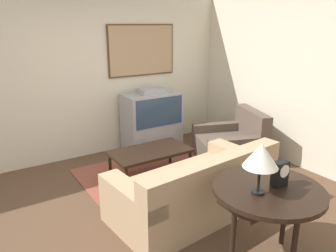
{
  "coord_description": "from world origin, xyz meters",
  "views": [
    {
      "loc": [
        -1.75,
        -3.09,
        2.18
      ],
      "look_at": [
        0.72,
        0.74,
        0.75
      ],
      "focal_mm": 35.0,
      "sensor_mm": 36.0,
      "label": 1
    }
  ],
  "objects_px": {
    "coffee_table": "(150,153)",
    "mantel_clock": "(280,174)",
    "tv": "(152,121)",
    "table_lamp": "(261,156)",
    "couch": "(195,190)",
    "armchair": "(231,145)",
    "console_table": "(268,195)"
  },
  "relations": [
    {
      "from": "console_table",
      "to": "mantel_clock",
      "type": "xyz_separation_m",
      "value": [
        0.11,
        -0.02,
        0.19
      ]
    },
    {
      "from": "couch",
      "to": "armchair",
      "type": "bearing_deg",
      "value": -152.15
    },
    {
      "from": "armchair",
      "to": "mantel_clock",
      "type": "height_order",
      "value": "mantel_clock"
    },
    {
      "from": "armchair",
      "to": "table_lamp",
      "type": "height_order",
      "value": "table_lamp"
    },
    {
      "from": "tv",
      "to": "coffee_table",
      "type": "distance_m",
      "value": 1.19
    },
    {
      "from": "couch",
      "to": "mantel_clock",
      "type": "relative_size",
      "value": 8.61
    },
    {
      "from": "armchair",
      "to": "console_table",
      "type": "height_order",
      "value": "armchair"
    },
    {
      "from": "couch",
      "to": "console_table",
      "type": "distance_m",
      "value": 1.1
    },
    {
      "from": "armchair",
      "to": "coffee_table",
      "type": "distance_m",
      "value": 1.47
    },
    {
      "from": "tv",
      "to": "coffee_table",
      "type": "bearing_deg",
      "value": -121.37
    },
    {
      "from": "coffee_table",
      "to": "mantel_clock",
      "type": "bearing_deg",
      "value": -86.47
    },
    {
      "from": "console_table",
      "to": "mantel_clock",
      "type": "distance_m",
      "value": 0.22
    },
    {
      "from": "tv",
      "to": "armchair",
      "type": "distance_m",
      "value": 1.46
    },
    {
      "from": "coffee_table",
      "to": "tv",
      "type": "bearing_deg",
      "value": 58.63
    },
    {
      "from": "coffee_table",
      "to": "mantel_clock",
      "type": "relative_size",
      "value": 4.84
    },
    {
      "from": "coffee_table",
      "to": "table_lamp",
      "type": "height_order",
      "value": "table_lamp"
    },
    {
      "from": "console_table",
      "to": "mantel_clock",
      "type": "height_order",
      "value": "mantel_clock"
    },
    {
      "from": "coffee_table",
      "to": "console_table",
      "type": "height_order",
      "value": "console_table"
    },
    {
      "from": "table_lamp",
      "to": "couch",
      "type": "bearing_deg",
      "value": 83.28
    },
    {
      "from": "couch",
      "to": "mantel_clock",
      "type": "distance_m",
      "value": 1.2
    },
    {
      "from": "couch",
      "to": "coffee_table",
      "type": "bearing_deg",
      "value": -96.03
    },
    {
      "from": "table_lamp",
      "to": "coffee_table",
      "type": "bearing_deg",
      "value": 86.18
    },
    {
      "from": "mantel_clock",
      "to": "table_lamp",
      "type": "bearing_deg",
      "value": 179.72
    },
    {
      "from": "tv",
      "to": "armchair",
      "type": "bearing_deg",
      "value": -54.2
    },
    {
      "from": "tv",
      "to": "couch",
      "type": "bearing_deg",
      "value": -106.77
    },
    {
      "from": "coffee_table",
      "to": "table_lamp",
      "type": "xyz_separation_m",
      "value": [
        -0.14,
        -2.14,
        0.73
      ]
    },
    {
      "from": "table_lamp",
      "to": "armchair",
      "type": "bearing_deg",
      "value": 51.18
    },
    {
      "from": "coffee_table",
      "to": "mantel_clock",
      "type": "height_order",
      "value": "mantel_clock"
    },
    {
      "from": "tv",
      "to": "console_table",
      "type": "bearing_deg",
      "value": -100.77
    },
    {
      "from": "coffee_table",
      "to": "armchair",
      "type": "bearing_deg",
      "value": -5.98
    },
    {
      "from": "armchair",
      "to": "console_table",
      "type": "xyz_separation_m",
      "value": [
        -1.43,
        -1.97,
        0.43
      ]
    },
    {
      "from": "table_lamp",
      "to": "console_table",
      "type": "bearing_deg",
      "value": 5.31
    }
  ]
}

